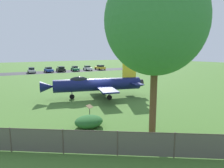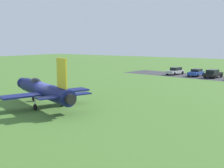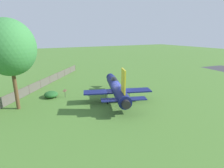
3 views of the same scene
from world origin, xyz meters
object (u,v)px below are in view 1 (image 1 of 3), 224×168
at_px(display_jet, 95,84).
at_px(parked_car_silver, 32,70).
at_px(shrub_near_fence, 89,121).
at_px(info_plaque, 90,108).
at_px(parked_car_black, 61,69).
at_px(parked_car_blue, 49,70).
at_px(parked_car_white, 88,68).
at_px(shade_tree, 156,22).
at_px(parked_car_yellow, 100,67).
at_px(parked_car_green, 75,68).

relative_size(display_jet, parked_car_silver, 2.53).
distance_m(display_jet, shrub_near_fence, 9.56).
bearing_deg(display_jet, shrub_near_fence, 76.83).
bearing_deg(shrub_near_fence, info_plaque, -119.39).
height_order(parked_car_black, parked_car_blue, parked_car_black).
bearing_deg(parked_car_blue, parked_car_black, 85.20).
distance_m(display_jet, parked_car_silver, 35.47).
xyz_separation_m(parked_car_white, parked_car_silver, (16.18, -1.84, 0.00)).
bearing_deg(parked_car_white, shrub_near_fence, -17.72).
distance_m(info_plaque, parked_car_black, 42.29).
xyz_separation_m(display_jet, parked_car_black, (-7.82, -34.36, -0.93)).
relative_size(shade_tree, parked_car_yellow, 2.48).
xyz_separation_m(parked_car_black, parked_car_silver, (7.88, -1.10, -0.03)).
distance_m(shade_tree, info_plaque, 8.99).
bearing_deg(parked_car_black, shrub_near_fence, 172.51).
bearing_deg(parked_car_black, parked_car_silver, 91.53).
distance_m(info_plaque, parked_car_silver, 41.87).
relative_size(info_plaque, parked_car_silver, 0.23).
height_order(shrub_near_fence, parked_car_yellow, parked_car_yellow).
height_order(display_jet, parked_car_black, display_jet).
bearing_deg(parked_car_yellow, shade_tree, 156.22).
height_order(parked_car_yellow, parked_car_blue, parked_car_yellow).
xyz_separation_m(shade_tree, parked_car_green, (-14.83, -46.32, -6.61)).
bearing_deg(parked_car_black, shade_tree, 176.70).
distance_m(display_jet, parked_car_yellow, 38.73).
height_order(parked_car_white, parked_car_blue, parked_car_white).
xyz_separation_m(display_jet, parked_car_white, (-16.12, -33.61, -0.96)).
height_order(display_jet, info_plaque, display_jet).
height_order(parked_car_yellow, parked_car_black, parked_car_yellow).
bearing_deg(shade_tree, parked_car_blue, -98.63).
distance_m(shrub_near_fence, parked_car_yellow, 48.20).
bearing_deg(parked_car_green, parked_car_black, -83.59).
distance_m(parked_car_green, parked_car_blue, 7.71).
relative_size(shade_tree, parked_car_silver, 2.17).
relative_size(shrub_near_fence, parked_car_white, 0.49).
bearing_deg(parked_car_yellow, parked_car_black, 86.86).
distance_m(shade_tree, shrub_near_fence, 8.48).
distance_m(parked_car_yellow, parked_car_black, 12.54).
distance_m(parked_car_white, parked_car_black, 8.33).
distance_m(display_jet, parked_car_blue, 35.21).
distance_m(parked_car_blue, parked_car_silver, 4.53).
xyz_separation_m(shrub_near_fence, info_plaque, (-1.01, -1.78, 0.43)).
relative_size(display_jet, parked_car_yellow, 2.89).
bearing_deg(parked_car_yellow, parked_car_blue, 86.20).
bearing_deg(parked_car_silver, shade_tree, 5.48).
distance_m(shrub_near_fence, info_plaque, 2.09).
xyz_separation_m(parked_car_green, parked_car_blue, (7.66, -0.86, -0.02)).
distance_m(parked_car_green, parked_car_silver, 12.24).
bearing_deg(parked_car_green, parked_car_blue, -86.00).
bearing_deg(display_jet, shade_tree, 96.69).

